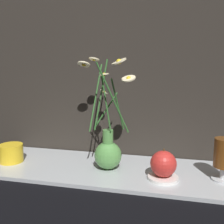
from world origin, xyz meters
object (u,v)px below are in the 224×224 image
(vase_with_flowers, at_px, (108,148))
(yellow_mug, at_px, (11,153))
(orange_fruit, at_px, (163,164))
(tea_glass, at_px, (224,155))

(vase_with_flowers, distance_m, yellow_mug, 0.37)
(vase_with_flowers, xyz_separation_m, yellow_mug, (-0.36, -0.02, -0.04))
(yellow_mug, relative_size, orange_fruit, 1.07)
(tea_glass, relative_size, orange_fruit, 1.48)
(tea_glass, xyz_separation_m, orange_fruit, (-0.18, -0.04, -0.03))
(yellow_mug, bearing_deg, vase_with_flowers, 2.50)
(yellow_mug, height_order, tea_glass, tea_glass)
(vase_with_flowers, bearing_deg, tea_glass, -1.36)
(vase_with_flowers, relative_size, tea_glass, 2.87)
(tea_glass, bearing_deg, yellow_mug, -179.43)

